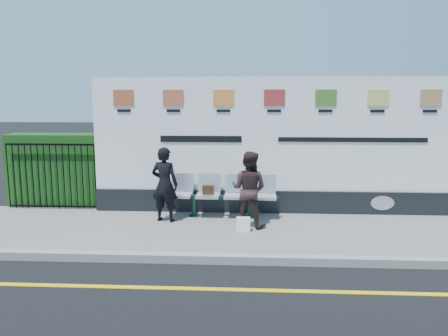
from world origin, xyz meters
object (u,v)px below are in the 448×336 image
at_px(bench, 222,206).
at_px(woman_right, 249,189).
at_px(woman_left, 165,184).
at_px(billboard, 273,155).

relative_size(bench, woman_right, 1.52).
xyz_separation_m(woman_left, woman_right, (1.74, -0.28, -0.02)).
distance_m(woman_left, woman_right, 1.76).
distance_m(billboard, woman_left, 2.49).
xyz_separation_m(billboard, woman_left, (-2.27, -0.87, -0.52)).
bearing_deg(woman_left, billboard, -146.12).
xyz_separation_m(bench, woman_right, (0.57, -0.65, 0.51)).
distance_m(bench, woman_right, 1.01).
xyz_separation_m(billboard, woman_right, (-0.53, -1.15, -0.54)).
height_order(bench, woman_left, woman_left).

